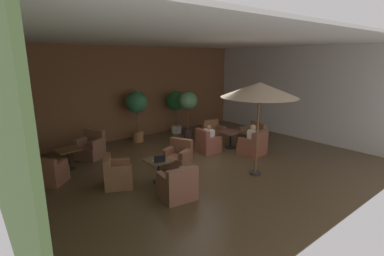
% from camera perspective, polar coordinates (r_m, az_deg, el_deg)
% --- Properties ---
extents(ground_plane, '(10.77, 8.78, 0.02)m').
position_cam_1_polar(ground_plane, '(9.33, 1.70, -7.24)').
color(ground_plane, brown).
extents(wall_back_brick, '(10.77, 0.08, 3.82)m').
position_cam_1_polar(wall_back_brick, '(12.42, -11.48, 6.90)').
color(wall_back_brick, brown).
rests_on(wall_back_brick, ground_plane).
extents(wall_right_plain, '(0.08, 8.78, 3.82)m').
position_cam_1_polar(wall_right_plain, '(12.93, 20.20, 6.60)').
color(wall_right_plain, silver).
rests_on(wall_right_plain, ground_plane).
extents(ceiling_slab, '(10.77, 8.78, 0.06)m').
position_cam_1_polar(ceiling_slab, '(8.73, 1.89, 17.14)').
color(ceiling_slab, silver).
rests_on(ceiling_slab, wall_back_brick).
extents(cafe_table_front_left, '(0.65, 0.65, 0.64)m').
position_cam_1_polar(cafe_table_front_left, '(7.93, -6.71, -7.31)').
color(cafe_table_front_left, black).
rests_on(cafe_table_front_left, ground_plane).
extents(armchair_front_left_north, '(0.96, 0.96, 0.90)m').
position_cam_1_polar(armchair_front_left_north, '(8.87, -2.82, -6.05)').
color(armchair_front_left_north, brown).
rests_on(armchair_front_left_north, ground_plane).
extents(armchair_front_left_east, '(0.97, 0.99, 0.85)m').
position_cam_1_polar(armchair_front_left_east, '(7.97, -14.64, -8.96)').
color(armchair_front_left_east, '#8D5F3E').
rests_on(armchair_front_left_east, ground_plane).
extents(armchair_front_left_south, '(0.88, 0.88, 0.85)m').
position_cam_1_polar(armchair_front_left_south, '(7.08, -2.90, -11.50)').
color(armchair_front_left_south, brown).
rests_on(armchair_front_left_south, ground_plane).
extents(cafe_table_front_right, '(0.83, 0.83, 0.64)m').
position_cam_1_polar(cafe_table_front_right, '(10.95, 7.69, -1.37)').
color(cafe_table_front_right, black).
rests_on(cafe_table_front_right, ground_plane).
extents(armchair_front_right_north, '(0.78, 0.78, 0.87)m').
position_cam_1_polar(armchair_front_right_north, '(10.37, 3.13, -3.19)').
color(armchair_front_right_north, brown).
rests_on(armchair_front_right_north, ground_plane).
extents(armchair_front_right_east, '(0.78, 0.83, 0.87)m').
position_cam_1_polar(armchair_front_right_east, '(10.36, 12.12, -3.49)').
color(armchair_front_right_east, brown).
rests_on(armchair_front_right_east, ground_plane).
extents(armchair_front_right_south, '(0.93, 0.95, 0.85)m').
position_cam_1_polar(armchair_front_right_south, '(11.63, 11.98, -1.61)').
color(armchair_front_right_south, brown).
rests_on(armchair_front_right_south, ground_plane).
extents(armchair_front_right_west, '(0.80, 0.78, 0.85)m').
position_cam_1_polar(armchair_front_right_west, '(11.79, 4.32, -1.11)').
color(armchair_front_right_west, brown).
rests_on(armchair_front_right_west, ground_plane).
extents(cafe_table_mid_center, '(0.71, 0.71, 0.64)m').
position_cam_1_polar(cafe_table_mid_center, '(9.55, -23.40, -4.75)').
color(cafe_table_mid_center, black).
rests_on(cafe_table_mid_center, ground_plane).
extents(armchair_mid_center_north, '(1.06, 1.06, 0.79)m').
position_cam_1_polar(armchair_mid_center_north, '(8.75, -26.69, -8.07)').
color(armchair_mid_center_north, brown).
rests_on(armchair_mid_center_north, ground_plane).
extents(armchair_mid_center_east, '(1.05, 1.05, 0.93)m').
position_cam_1_polar(armchair_mid_center_east, '(10.39, -19.50, -3.78)').
color(armchair_mid_center_east, '#8B5A43').
rests_on(armchair_mid_center_east, ground_plane).
extents(patio_umbrella_tall_red, '(2.14, 2.14, 2.69)m').
position_cam_1_polar(patio_umbrella_tall_red, '(8.14, 13.31, 7.32)').
color(patio_umbrella_tall_red, '#2D2D2D').
rests_on(patio_umbrella_tall_red, ground_plane).
extents(potted_tree_left_corner, '(0.86, 0.86, 1.91)m').
position_cam_1_polar(potted_tree_left_corner, '(12.86, -3.23, 4.84)').
color(potted_tree_left_corner, silver).
rests_on(potted_tree_left_corner, ground_plane).
extents(potted_tree_mid_left, '(0.85, 0.85, 2.06)m').
position_cam_1_polar(potted_tree_mid_left, '(11.64, -10.95, 4.26)').
color(potted_tree_mid_left, '#A66C40').
rests_on(potted_tree_mid_left, ground_plane).
extents(potted_tree_mid_right, '(0.77, 0.77, 2.03)m').
position_cam_1_polar(potted_tree_mid_right, '(11.81, -0.83, 4.75)').
color(potted_tree_mid_right, '#3C2D2B').
rests_on(potted_tree_mid_right, ground_plane).
extents(patron_blue_shirt, '(0.35, 0.26, 0.67)m').
position_cam_1_polar(patron_blue_shirt, '(10.29, 12.00, -1.39)').
color(patron_blue_shirt, silver).
rests_on(patron_blue_shirt, ground_plane).
extents(patron_by_window, '(0.30, 0.40, 0.61)m').
position_cam_1_polar(patron_by_window, '(10.30, 3.37, -1.30)').
color(patron_by_window, silver).
rests_on(patron_by_window, ground_plane).
extents(iced_drink_cup, '(0.08, 0.08, 0.11)m').
position_cam_1_polar(iced_drink_cup, '(7.76, -6.12, -6.21)').
color(iced_drink_cup, white).
rests_on(iced_drink_cup, cafe_table_front_left).
extents(open_laptop, '(0.37, 0.31, 0.20)m').
position_cam_1_polar(open_laptop, '(7.72, -6.54, -6.36)').
color(open_laptop, '#9EA0A5').
rests_on(open_laptop, cafe_table_front_left).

